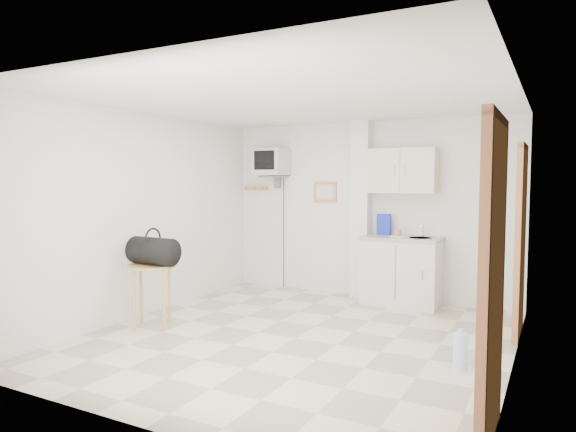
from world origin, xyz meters
The scene contains 7 objects.
ground centered at (0.00, 0.00, 0.00)m, with size 4.50×4.50×0.00m, color beige.
room_envelope centered at (0.24, 0.09, 1.54)m, with size 4.24×4.54×2.55m.
kitchenette centered at (0.57, 2.00, 0.80)m, with size 1.03×0.58×2.10m.
crt_television centered at (-1.45, 2.02, 1.94)m, with size 0.44×0.45×2.15m.
round_table centered at (-1.65, -0.38, 0.60)m, with size 0.55×0.55×0.72m.
duffel_bag centered at (-1.61, -0.39, 0.88)m, with size 0.59×0.35×0.42m.
water_bottle centered at (1.69, -0.12, 0.16)m, with size 0.12×0.12×0.36m.
Camera 1 is at (2.42, -4.76, 1.67)m, focal length 32.00 mm.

